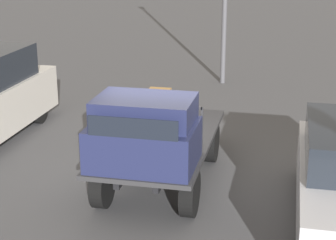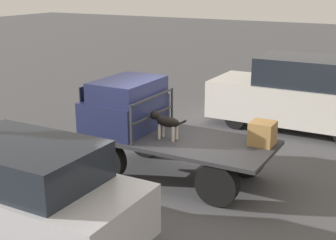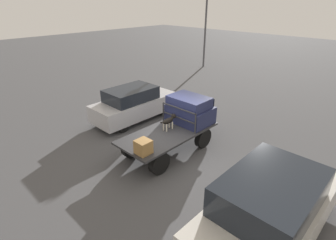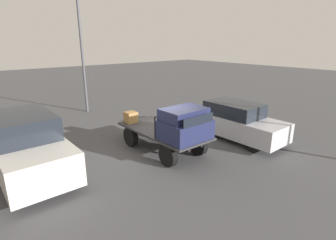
{
  "view_description": "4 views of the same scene",
  "coord_description": "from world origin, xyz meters",
  "views": [
    {
      "loc": [
        9.79,
        2.29,
        4.54
      ],
      "look_at": [
        0.14,
        0.15,
        1.31
      ],
      "focal_mm": 60.0,
      "sensor_mm": 36.0,
      "label": 1
    },
    {
      "loc": [
        -4.36,
        8.3,
        4.1
      ],
      "look_at": [
        0.14,
        0.15,
        1.31
      ],
      "focal_mm": 50.0,
      "sensor_mm": 36.0,
      "label": 2
    },
    {
      "loc": [
        -6.58,
        -6.32,
        5.66
      ],
      "look_at": [
        0.14,
        0.15,
        1.31
      ],
      "focal_mm": 28.0,
      "sensor_mm": 36.0,
      "label": 3
    },
    {
      "loc": [
        7.92,
        -6.32,
        4.37
      ],
      "look_at": [
        0.14,
        0.15,
        1.31
      ],
      "focal_mm": 28.0,
      "sensor_mm": 36.0,
      "label": 4
    }
  ],
  "objects": [
    {
      "name": "cargo_crate",
      "position": [
        -1.7,
        -0.47,
        1.14
      ],
      "size": [
        0.48,
        0.48,
        0.48
      ],
      "color": "olive",
      "rests_on": "flatbed_truck"
    },
    {
      "name": "ground_plane",
      "position": [
        0.0,
        0.0,
        0.0
      ],
      "size": [
        80.0,
        80.0,
        0.0
      ],
      "primitive_type": "plane",
      "color": "#474749"
    },
    {
      "name": "flatbed_truck",
      "position": [
        0.0,
        0.0,
        0.64
      ],
      "size": [
        4.08,
        1.88,
        0.9
      ],
      "color": "black",
      "rests_on": "ground"
    },
    {
      "name": "parked_sedan",
      "position": [
        1.09,
        3.44,
        0.84
      ],
      "size": [
        4.41,
        1.77,
        1.69
      ],
      "rotation": [
        0.0,
        0.0,
        -0.02
      ],
      "color": "black",
      "rests_on": "ground"
    },
    {
      "name": "truck_cab",
      "position": [
        1.3,
        0.0,
        1.44
      ],
      "size": [
        1.33,
        1.76,
        1.14
      ],
      "color": "#1E2347",
      "rests_on": "flatbed_truck"
    },
    {
      "name": "truck_headboard",
      "position": [
        0.59,
        0.0,
        1.45
      ],
      "size": [
        0.04,
        1.76,
        0.84
      ],
      "color": "#2D2D30",
      "rests_on": "flatbed_truck"
    },
    {
      "name": "parked_pickup_far",
      "position": [
        -1.41,
        -4.76,
        1.01
      ],
      "size": [
        4.84,
        2.01,
        2.07
      ],
      "rotation": [
        0.0,
        0.0,
        -0.04
      ],
      "color": "black",
      "rests_on": "ground"
    },
    {
      "name": "dog",
      "position": [
        0.22,
        0.15,
        1.28
      ],
      "size": [
        0.89,
        0.23,
        0.61
      ],
      "rotation": [
        0.0,
        0.0,
        -0.11
      ],
      "color": "beige",
      "rests_on": "flatbed_truck"
    }
  ]
}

